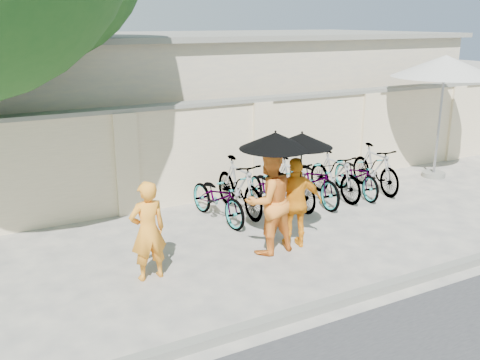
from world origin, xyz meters
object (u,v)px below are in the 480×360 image
monk_right (296,203)px  patio_umbrella (445,67)px  monk_center (269,201)px  monk_left (148,231)px

monk_right → patio_umbrella: size_ratio=0.53×
monk_center → monk_right: 0.52m
monk_left → monk_center: bearing=176.8°
monk_left → monk_right: 2.53m
patio_umbrella → monk_right: bearing=-160.5°
monk_left → patio_umbrella: patio_umbrella is taller
monk_right → patio_umbrella: (5.31, 1.89, 1.85)m
monk_center → monk_right: monk_center is taller
monk_right → patio_umbrella: 5.93m
monk_center → patio_umbrella: size_ratio=0.61×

